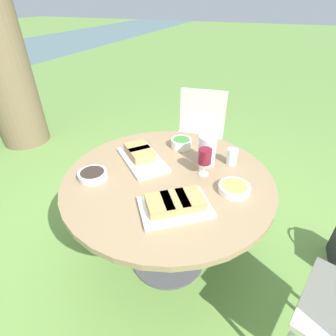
{
  "coord_description": "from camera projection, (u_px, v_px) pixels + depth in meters",
  "views": [
    {
      "loc": [
        -1.17,
        -0.45,
        1.62
      ],
      "look_at": [
        0.0,
        0.0,
        0.79
      ],
      "focal_mm": 28.0,
      "sensor_mm": 36.0,
      "label": 1
    }
  ],
  "objects": [
    {
      "name": "platter_bread_main",
      "position": [
        175.0,
        204.0,
        1.29
      ],
      "size": [
        0.39,
        0.42,
        0.07
      ],
      "color": "white",
      "rests_on": "dining_table"
    },
    {
      "name": "cup_water_near",
      "position": [
        232.0,
        157.0,
        1.62
      ],
      "size": [
        0.06,
        0.06,
        0.1
      ],
      "color": "silver",
      "rests_on": "dining_table"
    },
    {
      "name": "bowl_salad",
      "position": [
        181.0,
        143.0,
        1.82
      ],
      "size": [
        0.14,
        0.14,
        0.06
      ],
      "color": "white",
      "rests_on": "dining_table"
    },
    {
      "name": "dining_table",
      "position": [
        168.0,
        192.0,
        1.6
      ],
      "size": [
        1.23,
        1.23,
        0.73
      ],
      "color": "#4C4C51",
      "rests_on": "ground_plane"
    },
    {
      "name": "bowl_olives",
      "position": [
        93.0,
        175.0,
        1.51
      ],
      "size": [
        0.17,
        0.17,
        0.04
      ],
      "color": "silver",
      "rests_on": "dining_table"
    },
    {
      "name": "water_pitcher",
      "position": [
        207.0,
        150.0,
        1.6
      ],
      "size": [
        0.12,
        0.11,
        0.19
      ],
      "color": "silver",
      "rests_on": "dining_table"
    },
    {
      "name": "ground_plane",
      "position": [
        168.0,
        257.0,
        1.94
      ],
      "size": [
        40.0,
        40.0,
        0.0
      ],
      "primitive_type": "plane",
      "color": "#668E42"
    },
    {
      "name": "platter_charcuterie",
      "position": [
        141.0,
        155.0,
        1.68
      ],
      "size": [
        0.42,
        0.44,
        0.07
      ],
      "color": "white",
      "rests_on": "dining_table"
    },
    {
      "name": "bowl_fries",
      "position": [
        234.0,
        188.0,
        1.41
      ],
      "size": [
        0.17,
        0.17,
        0.04
      ],
      "color": "white",
      "rests_on": "dining_table"
    },
    {
      "name": "chair_near_right",
      "position": [
        199.0,
        131.0,
        2.52
      ],
      "size": [
        0.46,
        0.48,
        0.89
      ],
      "color": "beige",
      "rests_on": "ground_plane"
    },
    {
      "name": "wine_glass",
      "position": [
        205.0,
        157.0,
        1.49
      ],
      "size": [
        0.08,
        0.08,
        0.17
      ],
      "color": "silver",
      "rests_on": "dining_table"
    }
  ]
}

